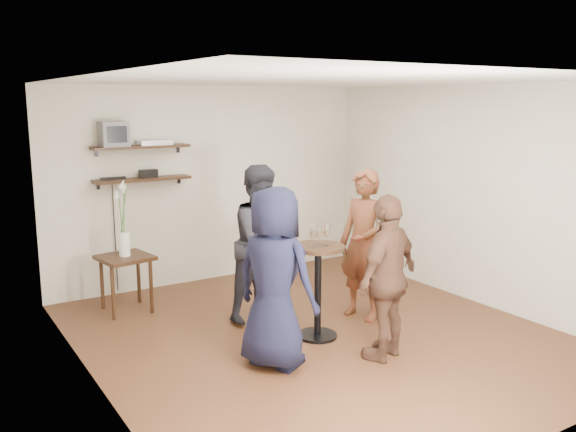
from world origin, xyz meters
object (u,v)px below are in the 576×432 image
object	(u,v)px
crt_monitor	(113,134)
person_plaid	(364,245)
radio	(148,173)
person_brown	(388,277)
side_table	(125,265)
drinks_table	(318,279)
dvd_deck	(154,142)
person_navy	(275,278)
person_dark	(263,243)

from	to	relation	value
crt_monitor	person_plaid	size ratio (longest dim) A/B	0.19
radio	person_brown	bearing A→B (deg)	-69.87
radio	side_table	world-z (taller)	radio
drinks_table	person_brown	xyz separation A→B (m)	(0.26, -0.76, 0.16)
side_table	drinks_table	size ratio (longest dim) A/B	0.68
crt_monitor	person_plaid	world-z (taller)	crt_monitor
dvd_deck	radio	bearing A→B (deg)	180.00
person_navy	person_dark	bearing A→B (deg)	-51.02
person_dark	person_navy	xyz separation A→B (m)	(-0.53, -1.13, -0.03)
side_table	drinks_table	xyz separation A→B (m)	(1.41, -1.84, 0.08)
radio	person_brown	size ratio (longest dim) A/B	0.14
radio	person_dark	xyz separation A→B (m)	(0.70, -1.63, -0.65)
side_table	person_dark	bearing A→B (deg)	-40.85
crt_monitor	drinks_table	bearing A→B (deg)	-61.49
dvd_deck	person_brown	distance (m)	3.52
drinks_table	person_plaid	size ratio (longest dim) A/B	0.58
dvd_deck	person_navy	bearing A→B (deg)	-88.32
person_dark	dvd_deck	bearing A→B (deg)	96.78
dvd_deck	person_navy	world-z (taller)	dvd_deck
dvd_deck	radio	size ratio (longest dim) A/B	1.82
crt_monitor	drinks_table	distance (m)	3.07
person_navy	person_brown	size ratio (longest dim) A/B	1.06
radio	drinks_table	distance (m)	2.72
person_plaid	person_navy	xyz separation A→B (m)	(-1.49, -0.57, -0.00)
dvd_deck	radio	xyz separation A→B (m)	(-0.09, 0.00, -0.38)
person_plaid	crt_monitor	bearing A→B (deg)	-152.37
dvd_deck	drinks_table	xyz separation A→B (m)	(0.80, -2.41, -1.27)
person_dark	drinks_table	bearing A→B (deg)	-90.00
radio	side_table	distance (m)	1.24
side_table	person_brown	bearing A→B (deg)	-57.09
person_navy	person_brown	bearing A→B (deg)	-138.30
person_navy	person_brown	xyz separation A→B (m)	(0.99, -0.41, -0.05)
crt_monitor	person_brown	world-z (taller)	crt_monitor
person_plaid	side_table	bearing A→B (deg)	-142.40
person_plaid	person_dark	distance (m)	1.11
crt_monitor	dvd_deck	size ratio (longest dim) A/B	0.80
person_brown	crt_monitor	bearing A→B (deg)	-82.82
radio	drinks_table	world-z (taller)	radio
crt_monitor	person_navy	distance (m)	3.06
dvd_deck	radio	world-z (taller)	dvd_deck
radio	crt_monitor	bearing A→B (deg)	180.00
person_plaid	person_navy	bearing A→B (deg)	-85.04
crt_monitor	side_table	world-z (taller)	crt_monitor
crt_monitor	radio	distance (m)	0.65
person_brown	dvd_deck	bearing A→B (deg)	-90.61
radio	person_plaid	world-z (taller)	person_plaid
crt_monitor	person_brown	xyz separation A→B (m)	(1.57, -3.16, -1.23)
drinks_table	crt_monitor	bearing A→B (deg)	118.51
radio	side_table	xyz separation A→B (m)	(-0.52, -0.57, -0.97)
person_dark	person_brown	world-z (taller)	person_dark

